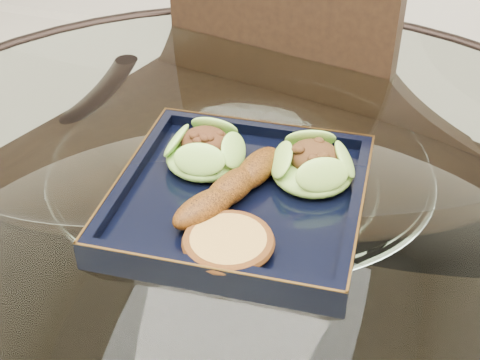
% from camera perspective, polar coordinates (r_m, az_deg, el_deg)
% --- Properties ---
extents(dining_table, '(1.13, 1.13, 0.77)m').
position_cam_1_polar(dining_table, '(0.89, 0.04, -9.61)').
color(dining_table, white).
rests_on(dining_table, ground).
extents(dining_chair, '(0.49, 0.49, 0.96)m').
position_cam_1_polar(dining_chair, '(1.14, 0.12, -1.19)').
color(dining_chair, black).
rests_on(dining_chair, ground).
extents(navy_plate, '(0.29, 0.29, 0.02)m').
position_cam_1_polar(navy_plate, '(0.75, -0.00, -1.84)').
color(navy_plate, black).
rests_on(navy_plate, dining_table).
extents(lettuce_wrap_left, '(0.12, 0.12, 0.03)m').
position_cam_1_polar(lettuce_wrap_left, '(0.78, -3.00, 2.31)').
color(lettuce_wrap_left, '#5EA931').
rests_on(lettuce_wrap_left, navy_plate).
extents(lettuce_wrap_right, '(0.10, 0.10, 0.03)m').
position_cam_1_polar(lettuce_wrap_right, '(0.76, 6.21, 1.08)').
color(lettuce_wrap_right, '#64A02E').
rests_on(lettuce_wrap_right, navy_plate).
extents(roasted_plantain, '(0.09, 0.17, 0.03)m').
position_cam_1_polar(roasted_plantain, '(0.73, -0.69, -0.62)').
color(roasted_plantain, '#6C360B').
rests_on(roasted_plantain, navy_plate).
extents(crumb_patty, '(0.09, 0.09, 0.02)m').
position_cam_1_polar(crumb_patty, '(0.67, -1.00, -5.44)').
color(crumb_patty, '#BB8B3E').
rests_on(crumb_patty, navy_plate).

